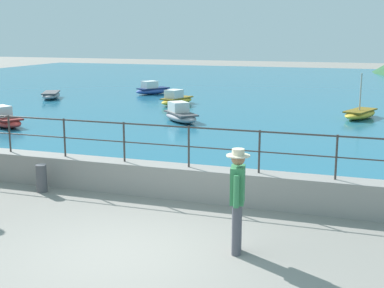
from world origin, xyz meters
The scene contains 12 objects.
ground_plane centered at (0.00, 0.00, 0.00)m, with size 120.00×120.00×0.00m, color gray.
promenade_wall centered at (0.00, 3.20, 0.35)m, with size 20.00×0.56×0.70m, color gray.
railing centered at (0.00, 3.20, 1.31)m, with size 18.44×0.04×0.90m.
lake_water centered at (0.00, 25.84, 0.03)m, with size 64.00×44.32×0.06m, color #236B89.
person_walking centered at (1.71, 0.68, 0.98)m, with size 0.38×0.56×1.75m.
bollard centered at (-3.30, 2.55, 0.32)m, with size 0.24×0.24×0.63m, color #4C4C51.
boat_0 centered at (-5.48, 17.03, 0.33)m, with size 1.42×2.45×0.76m.
boat_1 centered at (-3.58, 12.43, 0.33)m, with size 2.22×2.30×0.76m.
boat_3 centered at (-12.78, 17.21, 0.26)m, with size 1.80×2.46×0.36m.
boat_5 centered at (-8.43, 20.96, 0.33)m, with size 2.00×2.42×0.76m.
boat_6 centered at (-9.55, 9.15, 0.33)m, with size 2.46×1.86×0.76m.
boat_7 centered at (3.23, 15.51, 0.26)m, with size 1.64×2.47×1.87m.
Camera 1 is at (3.65, -7.25, 3.54)m, focal length 49.48 mm.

